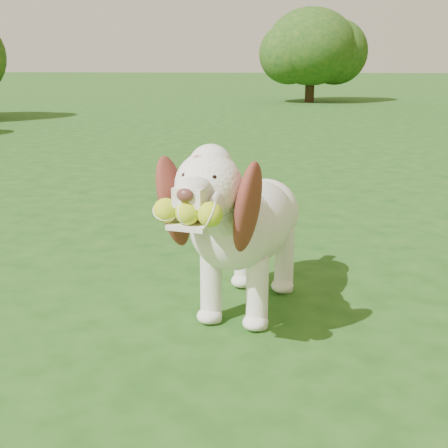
{
  "coord_description": "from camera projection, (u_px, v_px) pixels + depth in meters",
  "views": [
    {
      "loc": [
        0.38,
        -2.35,
        1.17
      ],
      "look_at": [
        0.19,
        0.1,
        0.5
      ],
      "focal_mm": 50.0,
      "sensor_mm": 36.0,
      "label": 1
    }
  ],
  "objects": [
    {
      "name": "ground",
      "position": [
        177.0,
        344.0,
        2.6
      ],
      "size": [
        80.0,
        80.0,
        0.0
      ],
      "primitive_type": "plane",
      "color": "#194513",
      "rests_on": "ground"
    },
    {
      "name": "dog",
      "position": [
        243.0,
        220.0,
        2.8
      ],
      "size": [
        0.66,
        1.29,
        0.85
      ],
      "rotation": [
        0.0,
        0.0,
        -0.26
      ],
      "color": "white",
      "rests_on": "ground"
    },
    {
      "name": "shrub_i",
      "position": [
        311.0,
        47.0,
        15.38
      ],
      "size": [
        2.22,
        2.22,
        2.3
      ],
      "color": "#382314",
      "rests_on": "ground"
    }
  ]
}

